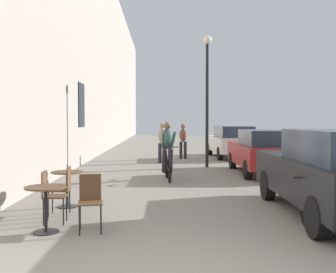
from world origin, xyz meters
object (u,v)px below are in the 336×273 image
(cafe_chair_mid_toward_street, at_px, (63,187))
(pedestrian_near, at_px, (167,143))
(cafe_chair_near_toward_wall, at_px, (90,198))
(cafe_chair_near_toward_street, at_px, (51,193))
(street_lamp, at_px, (207,84))
(cafe_table_mid, at_px, (67,181))
(parked_motorcycle, at_px, (331,215))
(pedestrian_far, at_px, (183,139))
(parked_car_third, at_px, (232,141))
(pedestrian_mid, at_px, (162,140))
(cafe_table_near, at_px, (46,199))
(parked_car_second, at_px, (263,151))
(cyclist_on_bicycle, at_px, (168,152))

(cafe_chair_mid_toward_street, xyz_separation_m, pedestrian_near, (2.06, 7.01, 0.44))
(cafe_chair_mid_toward_street, bearing_deg, cafe_chair_near_toward_wall, -58.33)
(cafe_chair_near_toward_street, relative_size, street_lamp, 0.18)
(cafe_table_mid, relative_size, parked_motorcycle, 0.34)
(pedestrian_far, height_order, parked_car_third, pedestrian_far)
(parked_motorcycle, bearing_deg, pedestrian_mid, 101.99)
(cafe_table_near, bearing_deg, cafe_chair_near_toward_wall, 6.32)
(cafe_chair_near_toward_wall, xyz_separation_m, pedestrian_mid, (1.20, 10.23, 0.42))
(parked_car_second, distance_m, parked_car_third, 5.84)
(pedestrian_far, distance_m, parked_car_second, 5.73)
(cyclist_on_bicycle, bearing_deg, cafe_table_mid, -119.08)
(parked_car_second, relative_size, parked_motorcycle, 1.91)
(cafe_chair_near_toward_wall, distance_m, pedestrian_near, 8.26)
(street_lamp, bearing_deg, cafe_chair_near_toward_street, -113.89)
(pedestrian_far, xyz_separation_m, parked_car_third, (2.33, 0.60, -0.13))
(pedestrian_near, relative_size, street_lamp, 0.35)
(pedestrian_near, distance_m, parked_motorcycle, 9.11)
(cafe_table_mid, relative_size, pedestrian_mid, 0.43)
(cafe_table_near, bearing_deg, cafe_table_mid, 92.77)
(pedestrian_mid, relative_size, pedestrian_far, 1.03)
(cafe_chair_near_toward_street, distance_m, cyclist_on_bicycle, 5.49)
(cyclist_on_bicycle, xyz_separation_m, pedestrian_mid, (-0.13, 4.68, 0.13))
(cyclist_on_bicycle, bearing_deg, cafe_chair_mid_toward_street, -114.54)
(street_lamp, relative_size, parked_car_second, 1.20)
(pedestrian_far, xyz_separation_m, parked_car_second, (2.33, -5.23, -0.16))
(pedestrian_near, height_order, parked_car_second, pedestrian_near)
(pedestrian_mid, height_order, parked_car_third, pedestrian_mid)
(cyclist_on_bicycle, relative_size, pedestrian_near, 1.04)
(cafe_chair_near_toward_street, xyz_separation_m, cafe_table_mid, (-0.01, 1.29, 0.00))
(cafe_chair_near_toward_wall, height_order, pedestrian_far, pedestrian_far)
(cafe_chair_near_toward_street, xyz_separation_m, parked_motorcycle, (4.28, -1.19, -0.11))
(pedestrian_mid, height_order, parked_motorcycle, pedestrian_mid)
(cafe_chair_near_toward_wall, bearing_deg, parked_car_third, 70.33)
(pedestrian_near, bearing_deg, pedestrian_mid, 94.54)
(parked_motorcycle, bearing_deg, cafe_chair_near_toward_street, 164.47)
(cafe_chair_near_toward_street, bearing_deg, street_lamp, 66.11)
(pedestrian_far, bearing_deg, parked_car_third, 14.50)
(pedestrian_near, bearing_deg, cafe_chair_near_toward_wall, -99.54)
(cafe_chair_mid_toward_street, distance_m, pedestrian_mid, 9.31)
(cafe_table_mid, xyz_separation_m, street_lamp, (3.64, 6.89, 2.59))
(cafe_chair_mid_toward_street, relative_size, parked_car_second, 0.22)
(cyclist_on_bicycle, relative_size, street_lamp, 0.36)
(cafe_chair_mid_toward_street, xyz_separation_m, cyclist_on_bicycle, (2.02, 4.43, 0.29))
(cafe_table_near, height_order, cafe_chair_near_toward_street, cafe_chair_near_toward_street)
(cafe_table_near, bearing_deg, cafe_chair_mid_toward_street, 90.65)
(parked_car_second, xyz_separation_m, parked_car_third, (0.00, 5.84, 0.02))
(cafe_chair_near_toward_wall, bearing_deg, cafe_chair_near_toward_street, 147.25)
(cafe_table_near, xyz_separation_m, cafe_chair_near_toward_street, (-0.08, 0.56, -0.00))
(pedestrian_near, bearing_deg, cafe_chair_mid_toward_street, -106.37)
(cafe_table_mid, bearing_deg, pedestrian_far, 73.96)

